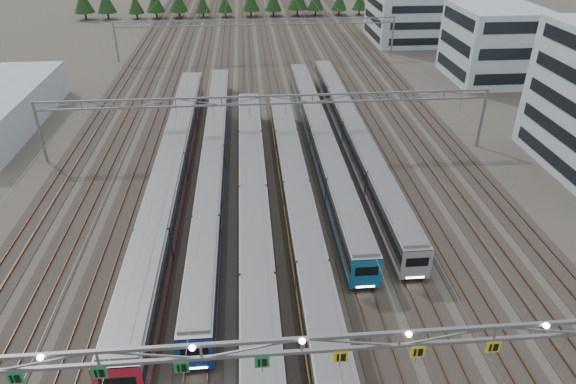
{
  "coord_description": "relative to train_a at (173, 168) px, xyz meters",
  "views": [
    {
      "loc": [
        -2.47,
        -20.42,
        29.12
      ],
      "look_at": [
        1.21,
        23.72,
        3.5
      ],
      "focal_mm": 32.0,
      "sensor_mm": 36.0,
      "label": 1
    }
  ],
  "objects": [
    {
      "name": "train_e",
      "position": [
        18.0,
        7.66,
        -0.3
      ],
      "size": [
        2.66,
        56.05,
        3.46
      ],
      "color": "black",
      "rests_on": "ground"
    },
    {
      "name": "gantry_mid",
      "position": [
        11.25,
        7.56,
        4.1
      ],
      "size": [
        56.36,
        0.36,
        8.0
      ],
      "color": "gray",
      "rests_on": "ground"
    },
    {
      "name": "west_shed",
      "position": [
        -26.47,
        19.84,
        0.35
      ],
      "size": [
        10.0,
        30.0,
        5.28
      ],
      "primitive_type": "cube",
      "color": "#A4BAC4",
      "rests_on": "ground"
    },
    {
      "name": "track_bed",
      "position": [
        11.25,
        67.56,
        -0.79
      ],
      "size": [
        54.0,
        260.0,
        5.42
      ],
      "color": "#2D2823",
      "rests_on": "ground"
    },
    {
      "name": "gantry_far",
      "position": [
        11.25,
        52.56,
        4.1
      ],
      "size": [
        56.36,
        0.36,
        8.0
      ],
      "color": "gray",
      "rests_on": "ground"
    },
    {
      "name": "depot_bldg_mid",
      "position": [
        52.93,
        36.2,
        4.05
      ],
      "size": [
        14.0,
        16.0,
        12.68
      ],
      "primitive_type": "cube",
      "color": "#A4BAC4",
      "rests_on": "ground"
    },
    {
      "name": "train_b",
      "position": [
        4.5,
        3.07,
        -0.35
      ],
      "size": [
        2.6,
        61.76,
        3.38
      ],
      "color": "black",
      "rests_on": "ground"
    },
    {
      "name": "gantry_near",
      "position": [
        11.2,
        -32.55,
        4.8
      ],
      "size": [
        56.36,
        0.61,
        8.08
      ],
      "color": "gray",
      "rests_on": "ground"
    },
    {
      "name": "train_a",
      "position": [
        0.0,
        0.0,
        0.0
      ],
      "size": [
        3.12,
        60.84,
        4.07
      ],
      "color": "black",
      "rests_on": "ground"
    },
    {
      "name": "depot_bldg_north",
      "position": [
        49.03,
        65.46,
        4.39
      ],
      "size": [
        22.0,
        18.0,
        13.35
      ],
      "primitive_type": "cube",
      "color": "#A4BAC4",
      "rests_on": "ground"
    },
    {
      "name": "treeline",
      "position": [
        7.2,
        95.17,
        1.95
      ],
      "size": [
        87.5,
        5.6,
        7.02
      ],
      "color": "#332114",
      "rests_on": "ground"
    },
    {
      "name": "train_d",
      "position": [
        13.5,
        -6.86,
        -0.23
      ],
      "size": [
        2.77,
        53.53,
        3.61
      ],
      "color": "black",
      "rests_on": "ground"
    },
    {
      "name": "train_c",
      "position": [
        9.0,
        -7.69,
        -0.15
      ],
      "size": [
        2.89,
        55.82,
        3.77
      ],
      "color": "black",
      "rests_on": "ground"
    },
    {
      "name": "train_f",
      "position": [
        22.5,
        8.94,
        -0.29
      ],
      "size": [
        2.68,
        56.99,
        3.49
      ],
      "color": "black",
      "rests_on": "ground"
    }
  ]
}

